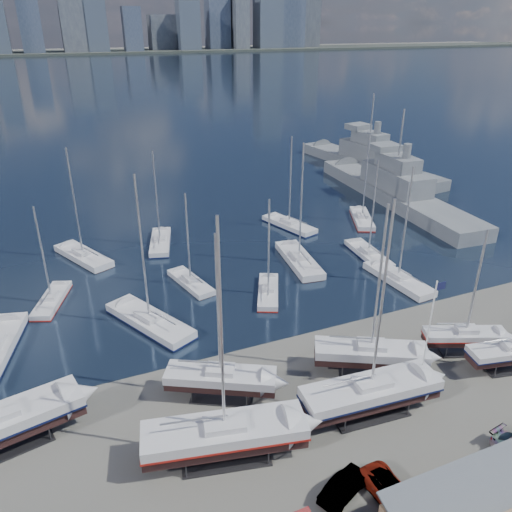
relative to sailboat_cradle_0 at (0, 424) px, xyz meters
name	(u,v)px	position (x,y,z in m)	size (l,w,h in m)	color
ground	(351,395)	(27.72, -5.34, -2.24)	(1400.00, 1400.00, 0.00)	#605E59
water	(71,77)	(27.72, 304.66, -2.39)	(1400.00, 600.00, 0.40)	#1A2C3D
far_shore	(50,53)	(27.72, 564.66, -1.14)	(1400.00, 80.00, 2.20)	#2D332D
skyline	(36,12)	(19.89, 558.42, 36.85)	(639.14, 43.80, 107.69)	#475166
sailboat_cradle_0	(0,424)	(0.00, 0.00, 0.00)	(12.54, 5.87, 19.28)	#2D2D33
sailboat_cradle_1	(225,434)	(15.21, -7.54, 0.00)	(12.58, 5.83, 19.35)	#2D2D33
sailboat_cradle_2	(221,378)	(17.12, -1.15, -0.19)	(9.55, 6.87, 15.46)	#2D2D33
sailboat_cradle_3	(371,392)	(27.80, -7.80, -0.02)	(12.00, 4.19, 18.82)	#2D2D33
sailboat_cradle_4	(371,353)	(30.96, -3.25, -0.14)	(10.33, 7.29, 16.58)	#2D2D33
sailboat_cradle_5	(512,352)	(43.32, -7.99, -0.28)	(8.72, 4.04, 13.77)	#2D2D33
sailboat_cradle_6	(465,336)	(41.25, -4.29, -0.32)	(8.23, 5.08, 13.13)	#2D2D33
sailboat_moored_1	(52,301)	(4.33, 21.71, -1.93)	(5.08, 8.60, 12.42)	black
sailboat_moored_2	(83,257)	(8.91, 32.68, -1.92)	(7.18, 11.00, 16.19)	black
sailboat_moored_3	(150,323)	(13.82, 12.60, -1.93)	(8.05, 12.00, 17.55)	black
sailboat_moored_4	(191,283)	(20.41, 19.68, -1.92)	(4.08, 8.57, 12.48)	black
sailboat_moored_5	(161,243)	(19.81, 33.35, -1.93)	(5.28, 10.12, 14.57)	black
sailboat_moored_6	(268,293)	(28.30, 13.71, -1.93)	(5.72, 8.63, 12.59)	black
sailboat_moored_7	(299,261)	(35.64, 19.89, -1.92)	(4.61, 11.67, 17.15)	black
sailboat_moored_8	(289,226)	(40.30, 32.24, -1.93)	(5.66, 10.51, 15.14)	black
sailboat_moored_9	(398,280)	(44.56, 10.16, -1.92)	(3.69, 10.52, 15.59)	black
sailboat_moored_10	(368,255)	(45.48, 17.93, -1.93)	(3.57, 9.83, 14.39)	black
sailboat_moored_11	(362,220)	(52.49, 29.96, -1.93)	(6.63, 10.08, 14.70)	black
naval_ship_east	(394,192)	(63.82, 36.70, -0.58)	(9.91, 43.92, 17.92)	slate
naval_ship_west	(367,162)	(71.80, 56.79, -0.58)	(11.45, 40.91, 17.64)	slate
car_b	(344,486)	(21.65, -13.78, -1.52)	(1.53, 4.39, 1.45)	gray
car_c	(391,492)	(24.38, -15.38, -1.55)	(2.28, 4.94, 1.37)	gray
flagpole	(429,332)	(33.33, -7.43, 4.16)	(0.99, 0.12, 11.20)	white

